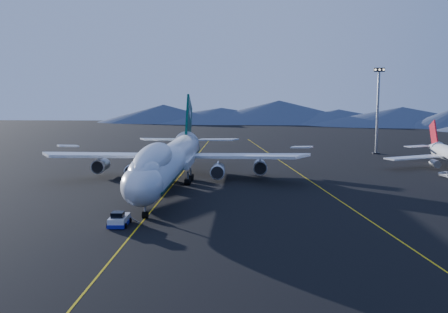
{
  "coord_description": "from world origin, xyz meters",
  "views": [
    {
      "loc": [
        16.16,
        -102.69,
        19.69
      ],
      "look_at": [
        10.99,
        4.07,
        6.0
      ],
      "focal_mm": 40.0,
      "sensor_mm": 36.0,
      "label": 1
    }
  ],
  "objects_px": {
    "floodlight_mast": "(378,111)",
    "boeing_747": "(171,159)",
    "service_van": "(448,174)",
    "pushback_tug": "(119,221)"
  },
  "relations": [
    {
      "from": "pushback_tug",
      "to": "floodlight_mast",
      "type": "distance_m",
      "value": 110.26
    },
    {
      "from": "service_van",
      "to": "floodlight_mast",
      "type": "distance_m",
      "value": 47.34
    },
    {
      "from": "pushback_tug",
      "to": "service_van",
      "type": "bearing_deg",
      "value": 33.25
    },
    {
      "from": "floodlight_mast",
      "to": "boeing_747",
      "type": "bearing_deg",
      "value": -133.83
    },
    {
      "from": "pushback_tug",
      "to": "service_van",
      "type": "distance_m",
      "value": 80.51
    },
    {
      "from": "pushback_tug",
      "to": "service_van",
      "type": "xyz_separation_m",
      "value": [
        66.1,
        45.97,
        -0.03
      ]
    },
    {
      "from": "pushback_tug",
      "to": "service_van",
      "type": "relative_size",
      "value": 1.08
    },
    {
      "from": "boeing_747",
      "to": "floodlight_mast",
      "type": "height_order",
      "value": "floodlight_mast"
    },
    {
      "from": "pushback_tug",
      "to": "floodlight_mast",
      "type": "bearing_deg",
      "value": 54.74
    },
    {
      "from": "boeing_747",
      "to": "floodlight_mast",
      "type": "bearing_deg",
      "value": 46.17
    }
  ]
}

